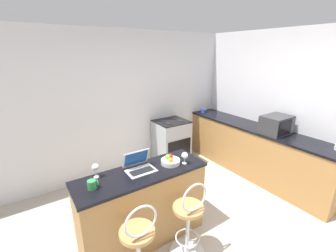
# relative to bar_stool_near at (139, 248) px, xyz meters

# --- Properties ---
(ground_plane) EXTENTS (20.00, 20.00, 0.00)m
(ground_plane) POSITION_rel_bar_stool_near_xyz_m (0.94, -0.17, -0.45)
(ground_plane) COLOR #ADA393
(wall_back) EXTENTS (12.00, 0.06, 2.60)m
(wall_back) POSITION_rel_bar_stool_near_xyz_m (0.94, 2.25, 0.85)
(wall_back) COLOR silver
(wall_back) RESTS_ON ground_plane
(wall_right) EXTENTS (0.06, 12.00, 2.60)m
(wall_right) POSITION_rel_bar_stool_near_xyz_m (3.08, -0.17, 0.85)
(wall_right) COLOR silver
(wall_right) RESTS_ON ground_plane
(breakfast_bar) EXTENTS (1.52, 0.51, 0.94)m
(breakfast_bar) POSITION_rel_bar_stool_near_xyz_m (0.31, 0.49, 0.02)
(breakfast_bar) COLOR #9E703D
(breakfast_bar) RESTS_ON ground_plane
(counter_right) EXTENTS (0.59, 2.92, 0.94)m
(counter_right) POSITION_rel_bar_stool_near_xyz_m (2.77, 0.77, 0.02)
(counter_right) COLOR #9E703D
(counter_right) RESTS_ON ground_plane
(bar_stool_near) EXTENTS (0.40, 0.40, 0.97)m
(bar_stool_near) POSITION_rel_bar_stool_near_xyz_m (0.00, 0.00, 0.00)
(bar_stool_near) COLOR silver
(bar_stool_near) RESTS_ON ground_plane
(bar_stool_far) EXTENTS (0.40, 0.40, 0.97)m
(bar_stool_far) POSITION_rel_bar_stool_near_xyz_m (0.61, 0.00, 0.00)
(bar_stool_far) COLOR silver
(bar_stool_far) RESTS_ON ground_plane
(laptop) EXTENTS (0.32, 0.27, 0.21)m
(laptop) POSITION_rel_bar_stool_near_xyz_m (0.31, 0.56, 0.54)
(laptop) COLOR silver
(laptop) RESTS_ON breakfast_bar
(microwave) EXTENTS (0.48, 0.36, 0.30)m
(microwave) POSITION_rel_bar_stool_near_xyz_m (2.73, 0.38, 0.64)
(microwave) COLOR #2D2D30
(microwave) RESTS_ON counter_right
(stove_range) EXTENTS (0.62, 0.57, 0.94)m
(stove_range) POSITION_rel_bar_stool_near_xyz_m (1.69, 1.91, 0.02)
(stove_range) COLOR #9EA3A8
(stove_range) RESTS_ON ground_plane
(wine_glass_short) EXTENTS (0.08, 0.08, 0.16)m
(wine_glass_short) POSITION_rel_bar_stool_near_xyz_m (-0.15, 0.66, 0.60)
(wine_glass_short) COLOR silver
(wine_glass_short) RESTS_ON breakfast_bar
(mug_blue) EXTENTS (0.10, 0.08, 0.09)m
(mug_blue) POSITION_rel_bar_stool_near_xyz_m (2.62, 2.01, 0.53)
(mug_blue) COLOR #2D51AD
(mug_blue) RESTS_ON counter_right
(wine_glass_tall) EXTENTS (0.08, 0.08, 0.15)m
(wine_glass_tall) POSITION_rel_bar_stool_near_xyz_m (0.83, 0.38, 0.59)
(wine_glass_tall) COLOR silver
(wine_glass_tall) RESTS_ON breakfast_bar
(mug_green) EXTENTS (0.10, 0.09, 0.09)m
(mug_green) POSITION_rel_bar_stool_near_xyz_m (-0.25, 0.47, 0.53)
(mug_green) COLOR #338447
(mug_green) RESTS_ON breakfast_bar
(fruit_bowl) EXTENTS (0.23, 0.23, 0.11)m
(fruit_bowl) POSITION_rel_bar_stool_near_xyz_m (0.69, 0.48, 0.52)
(fruit_bowl) COLOR silver
(fruit_bowl) RESTS_ON breakfast_bar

